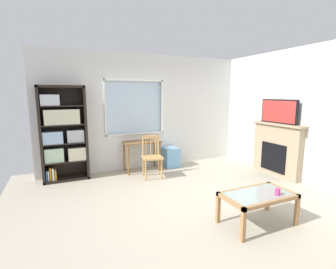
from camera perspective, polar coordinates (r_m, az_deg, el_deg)
name	(u,v)px	position (r m, az deg, el deg)	size (l,w,h in m)	color
ground	(197,205)	(4.20, 6.69, -16.01)	(5.97, 5.87, 0.02)	#B2A893
wall_back_with_window	(147,112)	(6.03, -4.89, 5.15)	(4.97, 0.15, 2.72)	silver
wall_right	(309,116)	(5.59, 29.98, 3.74)	(0.12, 5.07, 2.72)	silver
bookshelf	(63,133)	(5.48, -23.26, 0.26)	(0.90, 0.38, 1.96)	black
desk_under_window	(142,146)	(5.73, -6.09, -2.77)	(0.86, 0.46, 0.71)	brown
wooden_chair	(152,156)	(5.30, -3.77, -5.08)	(0.48, 0.47, 0.90)	tan
plastic_drawer_unit	(170,157)	(6.13, 0.58, -5.24)	(0.35, 0.40, 0.48)	#72ADDB
fireplace	(277,149)	(5.93, 23.91, -3.14)	(0.26, 1.29, 1.16)	tan
tv	(279,111)	(5.81, 24.34, 4.91)	(0.06, 0.91, 0.51)	black
coffee_table	(258,198)	(3.69, 20.11, -13.69)	(0.99, 0.56, 0.44)	#8C9E99
sippy_cup	(278,192)	(3.70, 24.09, -12.00)	(0.07, 0.07, 0.09)	#DB3D84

